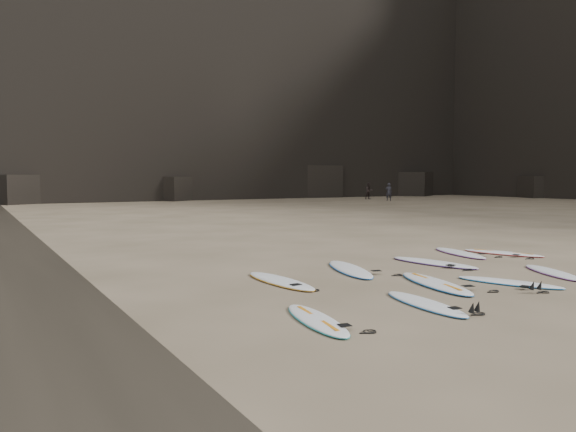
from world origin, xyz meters
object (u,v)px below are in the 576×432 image
at_px(surfboard_3, 509,282).
at_px(surfboard_4, 552,272).
at_px(surfboard_5, 280,281).
at_px(surfboard_8, 459,253).
at_px(surfboard_9, 503,253).
at_px(surfboard_6, 350,269).
at_px(surfboard_2, 435,283).
at_px(surfboard_0, 317,319).
at_px(person_b, 369,191).
at_px(person_a, 389,192).
at_px(surfboard_1, 425,303).
at_px(surfboard_7, 434,262).

xyz_separation_m(surfboard_3, surfboard_4, (1.96, 0.34, 0.00)).
bearing_deg(surfboard_5, surfboard_8, 8.58).
xyz_separation_m(surfboard_5, surfboard_9, (7.98, 0.65, -0.00)).
relative_size(surfboard_6, surfboard_8, 1.08).
bearing_deg(surfboard_8, surfboard_2, -127.10).
bearing_deg(surfboard_6, surfboard_0, -114.28).
bearing_deg(surfboard_2, surfboard_5, 159.92).
height_order(surfboard_2, surfboard_6, surfboard_6).
relative_size(surfboard_9, person_b, 1.37).
bearing_deg(surfboard_4, surfboard_6, 170.04).
bearing_deg(person_a, surfboard_9, 82.88).
bearing_deg(surfboard_1, surfboard_5, 118.33).
relative_size(surfboard_6, surfboard_7, 1.04).
height_order(surfboard_5, person_b, person_b).
bearing_deg(person_b, surfboard_8, -118.69).
distance_m(surfboard_7, surfboard_8, 2.29).
bearing_deg(surfboard_3, surfboard_6, 100.96).
bearing_deg(surfboard_9, surfboard_3, -157.86).
bearing_deg(surfboard_5, person_a, 44.90).
bearing_deg(surfboard_9, surfboard_2, -172.75).
bearing_deg(surfboard_2, surfboard_6, 116.37).
distance_m(surfboard_1, surfboard_6, 3.85).
bearing_deg(surfboard_1, surfboard_0, -172.51).
relative_size(surfboard_8, person_b, 1.46).
bearing_deg(surfboard_0, surfboard_1, 10.39).
relative_size(surfboard_3, person_b, 1.29).
distance_m(surfboard_8, person_a, 37.66).
height_order(surfboard_5, surfboard_8, same).
distance_m(surfboard_0, surfboard_7, 6.85).
xyz_separation_m(surfboard_3, person_b, (25.74, 37.96, 0.83)).
xyz_separation_m(surfboard_3, surfboard_5, (-4.24, 2.58, 0.01)).
height_order(surfboard_1, surfboard_2, surfboard_2).
height_order(surfboard_3, surfboard_4, surfboard_4).
bearing_deg(surfboard_7, surfboard_5, 172.89).
distance_m(surfboard_3, person_a, 42.33).
xyz_separation_m(surfboard_0, person_a, (30.43, 34.70, 0.82)).
xyz_separation_m(surfboard_1, surfboard_6, (1.03, 3.71, 0.01)).
height_order(surfboard_5, person_a, person_a).
bearing_deg(surfboard_2, person_a, 65.97).
bearing_deg(surfboard_0, surfboard_2, 29.20).
height_order(surfboard_7, person_b, person_b).
relative_size(surfboard_2, surfboard_9, 1.13).
bearing_deg(surfboard_7, surfboard_3, -111.57).
xyz_separation_m(surfboard_2, person_b, (27.23, 37.27, 0.82)).
distance_m(surfboard_2, surfboard_4, 3.47).
distance_m(surfboard_2, person_a, 42.69).
height_order(surfboard_2, surfboard_7, surfboard_2).
xyz_separation_m(surfboard_0, surfboard_3, (5.34, 0.62, 0.00)).
relative_size(surfboard_5, surfboard_8, 1.01).
distance_m(surfboard_2, surfboard_8, 5.20).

